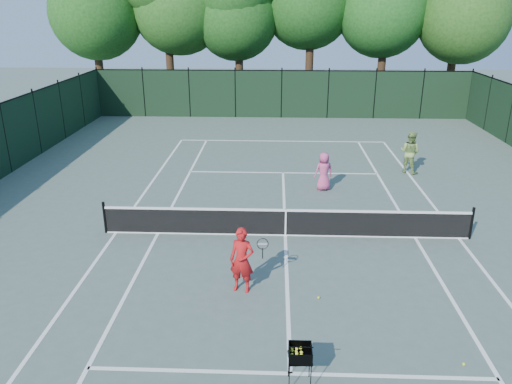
{
  "coord_description": "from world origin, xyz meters",
  "views": [
    {
      "loc": [
        -0.37,
        -14.48,
        6.9
      ],
      "look_at": [
        -0.98,
        1.0,
        1.1
      ],
      "focal_mm": 35.0,
      "sensor_mm": 36.0,
      "label": 1
    }
  ],
  "objects_px": {
    "loose_ball_near_cart": "(464,364)",
    "loose_ball_midcourt": "(319,298)",
    "coach": "(242,260)",
    "player_green": "(410,152)",
    "player_pink": "(324,171)",
    "ball_hopper": "(300,354)"
  },
  "relations": [
    {
      "from": "loose_ball_near_cart",
      "to": "loose_ball_midcourt",
      "type": "height_order",
      "value": "same"
    },
    {
      "from": "loose_ball_near_cart",
      "to": "loose_ball_midcourt",
      "type": "bearing_deg",
      "value": 139.47
    },
    {
      "from": "player_pink",
      "to": "ball_hopper",
      "type": "distance_m",
      "value": 11.08
    },
    {
      "from": "player_pink",
      "to": "player_green",
      "type": "xyz_separation_m",
      "value": [
        3.94,
        2.37,
        0.15
      ]
    },
    {
      "from": "player_green",
      "to": "loose_ball_midcourt",
      "type": "relative_size",
      "value": 27.1
    },
    {
      "from": "player_pink",
      "to": "loose_ball_midcourt",
      "type": "xyz_separation_m",
      "value": [
        -0.79,
        -7.96,
        -0.73
      ]
    },
    {
      "from": "coach",
      "to": "loose_ball_midcourt",
      "type": "height_order",
      "value": "coach"
    },
    {
      "from": "player_pink",
      "to": "player_green",
      "type": "bearing_deg",
      "value": -165.99
    },
    {
      "from": "player_green",
      "to": "ball_hopper",
      "type": "bearing_deg",
      "value": 108.04
    },
    {
      "from": "player_green",
      "to": "loose_ball_near_cart",
      "type": "distance_m",
      "value": 12.88
    },
    {
      "from": "player_green",
      "to": "ball_hopper",
      "type": "xyz_separation_m",
      "value": [
        -5.34,
        -13.37,
        -0.21
      ]
    },
    {
      "from": "ball_hopper",
      "to": "loose_ball_near_cart",
      "type": "xyz_separation_m",
      "value": [
        3.39,
        0.66,
        -0.68
      ]
    },
    {
      "from": "coach",
      "to": "player_green",
      "type": "relative_size",
      "value": 0.94
    },
    {
      "from": "coach",
      "to": "player_pink",
      "type": "distance_m",
      "value": 8.1
    },
    {
      "from": "coach",
      "to": "loose_ball_midcourt",
      "type": "relative_size",
      "value": 25.49
    },
    {
      "from": "player_pink",
      "to": "loose_ball_midcourt",
      "type": "distance_m",
      "value": 8.03
    },
    {
      "from": "loose_ball_midcourt",
      "to": "loose_ball_near_cart",
      "type": "bearing_deg",
      "value": -40.53
    },
    {
      "from": "player_pink",
      "to": "loose_ball_near_cart",
      "type": "relative_size",
      "value": 22.58
    },
    {
      "from": "coach",
      "to": "player_green",
      "type": "xyz_separation_m",
      "value": [
        6.67,
        9.99,
        0.05
      ]
    },
    {
      "from": "player_pink",
      "to": "coach",
      "type": "bearing_deg",
      "value": 53.22
    },
    {
      "from": "coach",
      "to": "loose_ball_near_cart",
      "type": "relative_size",
      "value": 25.49
    },
    {
      "from": "player_pink",
      "to": "ball_hopper",
      "type": "bearing_deg",
      "value": 65.66
    }
  ]
}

